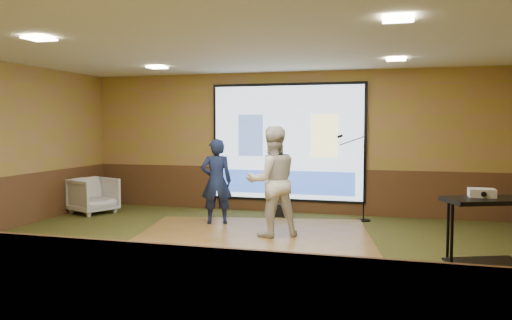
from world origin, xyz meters
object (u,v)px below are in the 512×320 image
(projector_screen, at_px, (287,144))
(player_left, at_px, (216,181))
(banquet_chair, at_px, (93,196))
(duffel_bag, at_px, (280,210))
(av_table, at_px, (487,223))
(mic_stand, at_px, (361,196))
(dance_floor, at_px, (254,235))
(player_right, at_px, (272,181))
(projector, at_px, (482,193))

(projector_screen, xyz_separation_m, player_left, (-1.00, -1.68, -0.65))
(banquet_chair, relative_size, duffel_bag, 2.09)
(projector_screen, distance_m, banquet_chair, 4.26)
(player_left, bearing_deg, av_table, 127.76)
(av_table, relative_size, mic_stand, 0.60)
(dance_floor, distance_m, banquet_chair, 4.05)
(dance_floor, height_order, player_right, player_right)
(projector_screen, bearing_deg, player_left, -120.75)
(dance_floor, distance_m, projector, 3.82)
(dance_floor, height_order, projector, projector)
(projector_screen, relative_size, player_left, 2.09)
(projector_screen, height_order, banquet_chair, projector_screen)
(projector_screen, xyz_separation_m, duffel_bag, (-0.04, -0.49, -1.35))
(duffel_bag, bearing_deg, projector, -47.68)
(duffel_bag, bearing_deg, projector_screen, 84.99)
(projector, bearing_deg, mic_stand, 115.54)
(dance_floor, xyz_separation_m, av_table, (3.33, -1.75, 0.71))
(player_right, bearing_deg, dance_floor, -36.92)
(av_table, xyz_separation_m, mic_stand, (-1.67, 3.59, -0.23))
(duffel_bag, bearing_deg, banquet_chair, -169.34)
(player_left, bearing_deg, mic_stand, -178.65)
(av_table, relative_size, banquet_chair, 1.22)
(duffel_bag, bearing_deg, dance_floor, -90.82)
(player_left, distance_m, projector, 4.83)
(av_table, bearing_deg, projector_screen, 128.18)
(dance_floor, distance_m, player_right, 0.98)
(banquet_chair, bearing_deg, projector_screen, -49.25)
(av_table, bearing_deg, player_left, 149.92)
(player_right, distance_m, projector, 3.36)
(player_left, bearing_deg, player_right, 126.85)
(player_right, relative_size, mic_stand, 1.08)
(dance_floor, distance_m, duffel_bag, 1.90)
(player_right, xyz_separation_m, projector, (2.94, -1.62, 0.13))
(player_right, xyz_separation_m, mic_stand, (1.33, 1.88, -0.45))
(player_right, relative_size, av_table, 1.79)
(dance_floor, relative_size, mic_stand, 2.29)
(player_right, height_order, mic_stand, player_right)
(av_table, bearing_deg, projector, 121.69)
(projector_screen, distance_m, mic_stand, 1.95)
(dance_floor, bearing_deg, player_left, 142.54)
(dance_floor, distance_m, player_left, 1.42)
(projector, xyz_separation_m, banquet_chair, (-7.13, 2.83, -0.69))
(dance_floor, relative_size, player_left, 2.44)
(projector_screen, bearing_deg, duffel_bag, -95.01)
(player_right, bearing_deg, duffel_bag, -110.62)
(dance_floor, xyz_separation_m, player_right, (0.33, -0.04, 0.93))
(projector_screen, bearing_deg, mic_stand, -19.16)
(player_right, height_order, av_table, player_right)
(projector_screen, bearing_deg, av_table, -51.82)
(projector_screen, height_order, projector, projector_screen)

